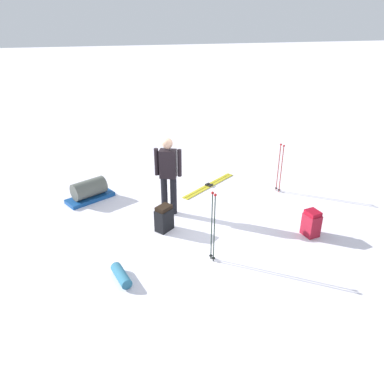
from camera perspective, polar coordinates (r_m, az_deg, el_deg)
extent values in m
plane|color=white|center=(7.95, 0.00, -4.53)|extent=(80.00, 80.00, 0.00)
cylinder|color=black|center=(8.09, -2.80, -0.53)|extent=(0.14, 0.14, 0.85)
cylinder|color=black|center=(8.13, -4.19, -0.45)|extent=(0.14, 0.14, 0.85)
cube|color=black|center=(7.81, -3.64, 4.26)|extent=(0.32, 0.39, 0.60)
cylinder|color=black|center=(7.76, -1.90, 4.39)|extent=(0.09, 0.09, 0.58)
cylinder|color=black|center=(7.85, -5.37, 4.54)|extent=(0.09, 0.09, 0.58)
sphere|color=tan|center=(7.66, -3.73, 7.31)|extent=(0.22, 0.22, 0.22)
cube|color=gold|center=(9.49, 2.81, 0.88)|extent=(1.20, 1.52, 0.02)
cube|color=black|center=(9.48, 2.81, 1.02)|extent=(0.14, 0.15, 0.03)
cube|color=gold|center=(9.54, 2.33, 1.05)|extent=(1.20, 1.52, 0.02)
cube|color=black|center=(9.53, 2.34, 1.18)|extent=(0.14, 0.15, 0.03)
cube|color=black|center=(7.59, -4.22, -4.20)|extent=(0.40, 0.41, 0.46)
cube|color=black|center=(7.46, -4.28, -2.41)|extent=(0.36, 0.37, 0.08)
cube|color=maroon|center=(7.76, 17.50, -4.75)|extent=(0.35, 0.31, 0.46)
cube|color=maroon|center=(7.63, 17.77, -3.02)|extent=(0.32, 0.28, 0.08)
cylinder|color=black|center=(6.48, 3.37, -5.76)|extent=(0.02, 0.02, 1.28)
sphere|color=#A51919|center=(6.15, 3.53, -0.45)|extent=(0.05, 0.05, 0.05)
cylinder|color=black|center=(6.80, 3.24, -9.91)|extent=(0.07, 0.07, 0.01)
cylinder|color=black|center=(6.54, 2.97, -5.42)|extent=(0.02, 0.02, 1.28)
sphere|color=#A51919|center=(6.21, 3.12, -0.14)|extent=(0.05, 0.05, 0.05)
cylinder|color=black|center=(6.86, 2.86, -9.55)|extent=(0.07, 0.07, 0.01)
cylinder|color=maroon|center=(9.21, 13.29, 3.22)|extent=(0.02, 0.02, 1.15)
sphere|color=#A51919|center=(9.00, 13.68, 6.77)|extent=(0.05, 0.05, 0.05)
cylinder|color=black|center=(9.42, 12.97, 0.34)|extent=(0.07, 0.07, 0.01)
cylinder|color=maroon|center=(9.28, 12.87, 3.45)|extent=(0.02, 0.02, 1.15)
sphere|color=#A51919|center=(9.07, 13.25, 6.97)|extent=(0.05, 0.05, 0.05)
cylinder|color=black|center=(9.49, 12.56, 0.58)|extent=(0.07, 0.07, 0.01)
cube|color=navy|center=(9.14, -15.08, -0.84)|extent=(0.93, 1.16, 0.09)
cylinder|color=#50544E|center=(9.04, -15.26, 0.54)|extent=(0.73, 0.86, 0.40)
cylinder|color=teal|center=(6.47, -10.62, -12.25)|extent=(0.58, 0.33, 0.18)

